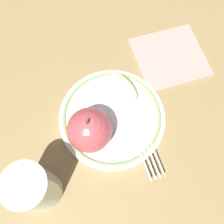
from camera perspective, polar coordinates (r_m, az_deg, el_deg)
name	(u,v)px	position (r m, az deg, el deg)	size (l,w,h in m)	color
ground_plane	(116,124)	(0.47, 0.90, -2.80)	(2.00, 2.00, 0.00)	olive
plate	(112,118)	(0.46, 0.00, -1.27)	(0.19, 0.19, 0.02)	white
apple_red_whole	(89,130)	(0.41, -5.17, -4.13)	(0.07, 0.07, 0.08)	#B4464D
apple_slice_front	(124,86)	(0.46, 2.73, 5.87)	(0.07, 0.03, 0.02)	beige
fork	(137,125)	(0.45, 5.68, -3.07)	(0.19, 0.04, 0.00)	silver
drinking_glass	(35,188)	(0.40, -17.24, -16.29)	(0.06, 0.06, 0.11)	silver
napkin_folded	(170,57)	(0.54, 13.11, 12.25)	(0.13, 0.14, 0.01)	tan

